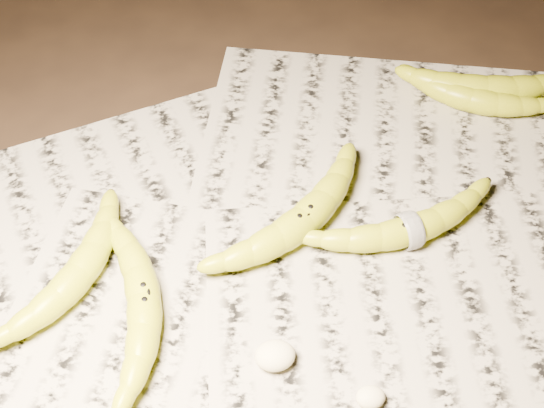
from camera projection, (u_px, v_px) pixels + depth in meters
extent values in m
plane|color=black|center=(280.00, 261.00, 0.83)|extent=(3.00, 3.00, 0.00)
cube|color=#A19B8A|center=(321.00, 274.00, 0.81)|extent=(0.90, 0.70, 0.01)
torus|color=white|center=(409.00, 228.00, 0.82)|extent=(0.01, 0.04, 0.04)
ellipsoid|color=beige|center=(275.00, 354.00, 0.73)|extent=(0.04, 0.03, 0.02)
ellipsoid|color=beige|center=(371.00, 395.00, 0.71)|extent=(0.03, 0.02, 0.02)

